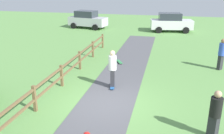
{
  "coord_description": "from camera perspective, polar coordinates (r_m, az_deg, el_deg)",
  "views": [
    {
      "loc": [
        2.36,
        -9.09,
        4.91
      ],
      "look_at": [
        -0.19,
        1.86,
        1.0
      ],
      "focal_mm": 39.31,
      "sensor_mm": 36.0,
      "label": 1
    }
  ],
  "objects": [
    {
      "name": "ground_plane",
      "position": [
        10.6,
        -1.31,
        -8.42
      ],
      "size": [
        60.0,
        60.0,
        0.0
      ],
      "primitive_type": "plane",
      "color": "#60934C"
    },
    {
      "name": "asphalt_path",
      "position": [
        10.59,
        -1.31,
        -8.38
      ],
      "size": [
        2.4,
        28.0,
        0.02
      ],
      "primitive_type": "cube",
      "color": "#515156",
      "rests_on": "ground_plane"
    },
    {
      "name": "wooden_fence",
      "position": [
        11.19,
        -14.37,
        -3.73
      ],
      "size": [
        0.12,
        18.12,
        1.1
      ],
      "color": "brown",
      "rests_on": "ground_plane"
    },
    {
      "name": "skater_riding",
      "position": [
        11.68,
        0.11,
        -0.03
      ],
      "size": [
        0.44,
        0.82,
        1.87
      ],
      "color": "#265999",
      "rests_on": "asphalt_path"
    },
    {
      "name": "skateboard_loose",
      "position": [
        15.66,
        1.73,
        1.24
      ],
      "size": [
        0.56,
        0.8,
        0.08
      ],
      "color": "#338C4C",
      "rests_on": "asphalt_path"
    },
    {
      "name": "bystander_black",
      "position": [
        8.7,
        22.89,
        -9.69
      ],
      "size": [
        0.54,
        0.54,
        1.69
      ],
      "color": "#2D2D33",
      "rests_on": "ground_plane"
    },
    {
      "name": "bystander_blue",
      "position": [
        15.59,
        24.16,
        3.05
      ],
      "size": [
        0.54,
        0.54,
        1.85
      ],
      "color": "#2D2D33",
      "rests_on": "ground_plane"
    },
    {
      "name": "parked_car_silver",
      "position": [
        27.91,
        -5.73,
        10.94
      ],
      "size": [
        4.43,
        2.56,
        1.92
      ],
      "color": "#B7B7BC",
      "rests_on": "ground_plane"
    },
    {
      "name": "parked_car_white",
      "position": [
        26.43,
        13.57,
        10.05
      ],
      "size": [
        4.41,
        2.48,
        1.92
      ],
      "color": "silver",
      "rests_on": "ground_plane"
    }
  ]
}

